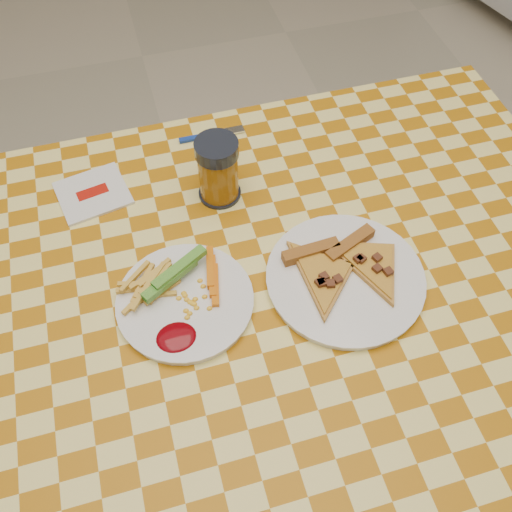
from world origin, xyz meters
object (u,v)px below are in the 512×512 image
at_px(plate_left, 185,302).
at_px(plate_right, 345,279).
at_px(table, 245,318).
at_px(drink_glass, 218,170).

bearing_deg(plate_left, plate_right, -6.18).
xyz_separation_m(table, plate_left, (-0.09, 0.01, 0.08)).
bearing_deg(drink_glass, plate_left, -116.93).
relative_size(plate_left, plate_right, 0.84).
xyz_separation_m(table, drink_glass, (0.01, 0.22, 0.13)).
xyz_separation_m(plate_right, drink_glass, (-0.15, 0.24, 0.05)).
bearing_deg(table, plate_right, -6.35).
xyz_separation_m(plate_left, drink_glass, (0.11, 0.21, 0.05)).
distance_m(table, plate_right, 0.18).
relative_size(plate_right, drink_glass, 2.03).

